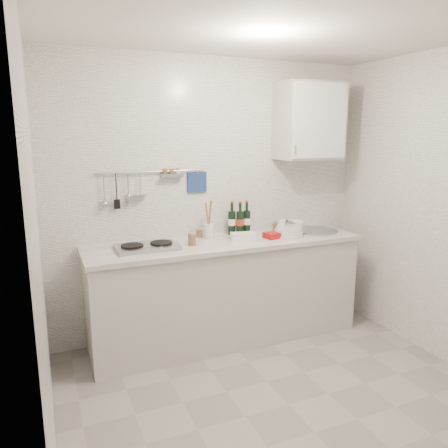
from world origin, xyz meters
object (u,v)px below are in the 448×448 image
plate_stack_hob (134,247)px  plate_stack_sink (289,229)px  utensil_crock (209,229)px  wall_cabinet (309,121)px  wine_bottles (240,218)px

plate_stack_hob → plate_stack_sink: 1.42m
plate_stack_hob → plate_stack_sink: bearing=-3.5°
plate_stack_hob → plate_stack_sink: size_ratio=0.81×
utensil_crock → wall_cabinet: bearing=-1.7°
wall_cabinet → plate_stack_sink: (-0.29, -0.17, -0.97)m
wall_cabinet → utensil_crock: wall_cabinet is taller
wall_cabinet → plate_stack_sink: bearing=-149.1°
plate_stack_sink → wall_cabinet: bearing=30.9°
wall_cabinet → wine_bottles: bearing=176.3°
wall_cabinet → wine_bottles: (-0.69, 0.04, -0.87)m
plate_stack_hob → wine_bottles: (1.01, 0.13, 0.14)m
wall_cabinet → wine_bottles: size_ratio=2.26×
wall_cabinet → plate_stack_hob: bearing=-177.1°
wall_cabinet → utensil_crock: (-1.00, 0.03, -0.95)m
plate_stack_hob → utensil_crock: (0.70, 0.12, 0.07)m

